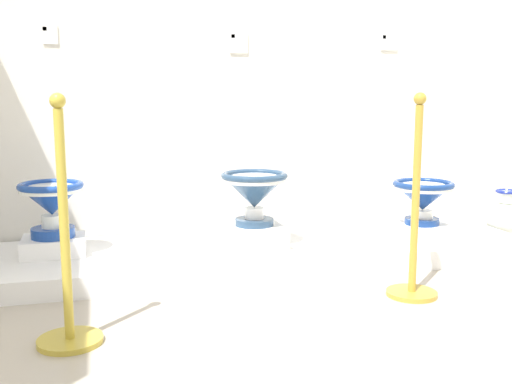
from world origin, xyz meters
name	(u,v)px	position (x,y,z in m)	size (l,w,h in m)	color
ground_plane	(354,370)	(2.10, 0.81, -0.01)	(6.19, 5.62, 0.02)	#B2A899
wall_back	(234,35)	(2.10, 2.85, 1.44)	(4.39, 0.06, 2.88)	silver
display_platform	(253,253)	(2.10, 2.34, 0.06)	(3.50, 0.91, 0.12)	white
plinth_block_rightmost	(54,246)	(0.90, 2.40, 0.17)	(0.36, 0.29, 0.10)	white
antique_toilet_rightmost	(51,201)	(0.90, 2.40, 0.44)	(0.37, 0.37, 0.32)	#1C4196
plinth_block_slender_white	(254,236)	(2.09, 2.29, 0.18)	(0.34, 0.35, 0.13)	white
antique_toilet_slender_white	(254,190)	(2.09, 2.29, 0.47)	(0.41, 0.41, 0.33)	navy
plinth_block_tall_cobalt	(421,230)	(3.24, 2.28, 0.16)	(0.36, 0.37, 0.08)	white
antique_toilet_tall_cobalt	(423,195)	(3.24, 2.28, 0.39)	(0.40, 0.40, 0.29)	navy
info_placard_first	(50,34)	(0.92, 2.81, 1.41)	(0.09, 0.01, 0.11)	white
info_placard_second	(239,42)	(2.12, 2.81, 1.39)	(0.13, 0.01, 0.14)	white
info_placard_third	(389,42)	(3.23, 2.81, 1.42)	(0.13, 0.01, 0.11)	white
decorative_vase_corner	(505,218)	(3.99, 2.43, 0.16)	(0.25, 0.25, 0.37)	navy
stanchion_post_near_left	(67,276)	(1.03, 1.34, 0.30)	(0.28, 0.28, 1.05)	gold
stanchion_post_near_right	(414,238)	(2.74, 1.51, 0.31)	(0.26, 0.26, 1.05)	gold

